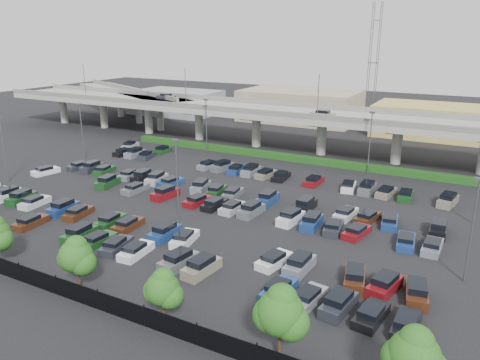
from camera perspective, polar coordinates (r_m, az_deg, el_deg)
The scene contains 10 objects.
ground at distance 66.22m, azimuth -3.44°, elevation -2.40°, with size 280.00×280.00×0.00m, color black.
overpass at distance 92.38m, azimuth 6.97°, elevation 7.71°, with size 150.00×13.00×15.80m.
on_ramp at distance 129.14m, azimuth -13.33°, elevation 10.11°, with size 50.93×30.13×8.80m.
hedge at distance 87.31m, azimuth 5.22°, elevation 2.88°, with size 66.00×1.60×1.10m, color #173A11.
fence at distance 46.68m, azimuth -22.28°, elevation -11.54°, with size 70.00×0.10×2.00m.
tree_row at distance 45.80m, azimuth -20.64°, elevation -8.23°, with size 65.07×3.66×5.94m.
parked_cars at distance 63.17m, azimuth -4.89°, elevation -2.83°, with size 63.19×41.68×1.67m.
light_poles at distance 68.17m, azimuth -5.60°, elevation 3.61°, with size 66.90×48.38×10.30m.
distant_buildings at distance 117.93m, azimuth 18.10°, elevation 7.51°, with size 138.00×24.00×9.00m.
comm_tower at distance 130.23m, azimuth 15.96°, elevation 13.85°, with size 2.40×2.40×30.00m.
Camera 1 is at (33.06, -52.76, 22.57)m, focal length 35.00 mm.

